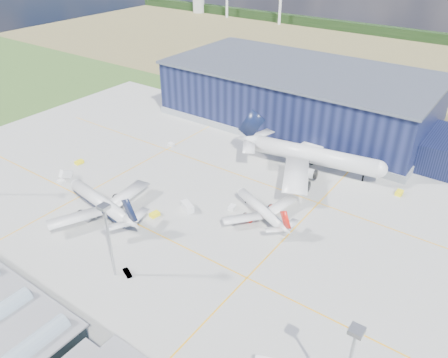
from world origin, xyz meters
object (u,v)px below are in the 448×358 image
airliner_red (261,204)px  car_b (127,273)px  airliner_widebody (316,147)px  airstair (66,176)px  airliner_navy (100,196)px  light_mast_east (351,357)px  gse_cart_b (171,144)px  gse_tug_a (79,162)px  gse_cart_a (232,207)px  gse_van_a (187,207)px  gse_tug_c (399,193)px  gse_tug_b (155,214)px  light_mast_center (108,230)px  hangar (303,99)px

airliner_red → car_b: bearing=95.4°
airliner_widebody → airstair: bearing=-148.9°
airliner_widebody → airliner_navy: bearing=-132.5°
airliner_widebody → airstair: 94.24m
light_mast_east → gse_cart_b: light_mast_east is taller
gse_tug_a → gse_cart_a: gse_tug_a is taller
gse_van_a → airstair: bearing=128.7°
gse_tug_a → gse_cart_b: bearing=65.7°
gse_tug_a → gse_tug_c: (110.53, 51.40, 0.04)m
airliner_red → car_b: 47.27m
gse_tug_b → gse_van_a: size_ratio=0.56×
light_mast_center → gse_cart_a: bearing=80.1°
airliner_widebody → gse_tug_a: airliner_widebody is taller
gse_tug_b → car_b: (12.98, -24.44, -0.04)m
airliner_red → gse_tug_c: airliner_red is taller
gse_tug_b → gse_cart_b: gse_tug_b is taller
hangar → airliner_red: hangar is taller
hangar → gse_van_a: size_ratio=25.37×
airliner_widebody → gse_cart_b: airliner_widebody is taller
airliner_red → gse_cart_b: (-58.83, 22.22, -4.17)m
gse_cart_a → airstair: (-61.44, -20.14, 0.80)m
hangar → gse_cart_a: bearing=-79.4°
airliner_red → car_b: airliner_red is taller
airliner_red → gse_tug_c: (32.82, 40.04, -4.05)m
light_mast_east → gse_tug_c: light_mast_east is taller
light_mast_center → gse_cart_b: (-40.91, 68.81, -14.82)m
hangar → gse_van_a: (3.18, -89.18, -10.37)m
hangar → gse_cart_a: 82.25m
hangar → light_mast_center: hangar is taller
airliner_red → gse_tug_b: 34.95m
hangar → airliner_red: 82.43m
airliner_navy → gse_cart_b: (-14.82, 50.81, -5.74)m
airstair → hangar: bearing=64.5°
airliner_navy → car_b: airliner_navy is taller
light_mast_east → gse_tug_a: bearing=164.2°
airliner_navy → light_mast_east: bearing=177.5°
light_mast_east → airliner_red: 67.08m
light_mast_center → gse_tug_a: 70.95m
hangar → gse_cart_b: hangar is taller
airliner_navy → airliner_widebody: size_ratio=0.64×
airliner_navy → gse_tug_a: (-33.71, 17.22, -5.66)m
light_mast_center → gse_tug_c: light_mast_center is taller
airliner_widebody → gse_tug_c: (32.55, 1.63, -9.13)m
gse_van_a → car_b: gse_van_a is taller
light_mast_center → gse_tug_a: size_ratio=6.95×
light_mast_east → gse_van_a: bearing=152.7°
hangar → gse_cart_a: (15.01, -80.12, -10.98)m
gse_van_a → gse_cart_a: bearing=-26.5°
light_mast_center → gse_tug_b: size_ratio=7.25×
gse_tug_c → light_mast_center: bearing=-118.3°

